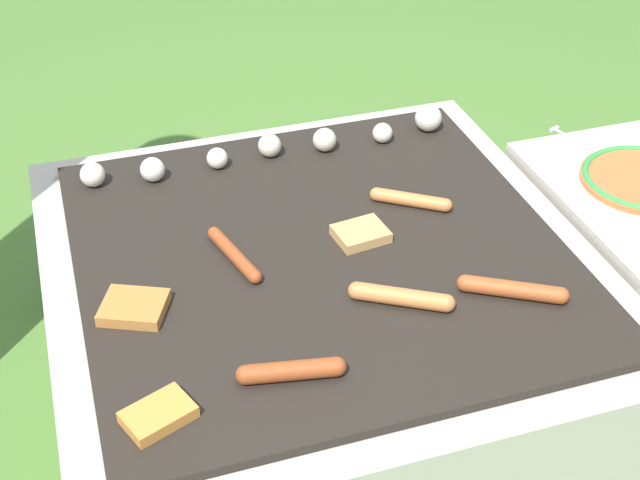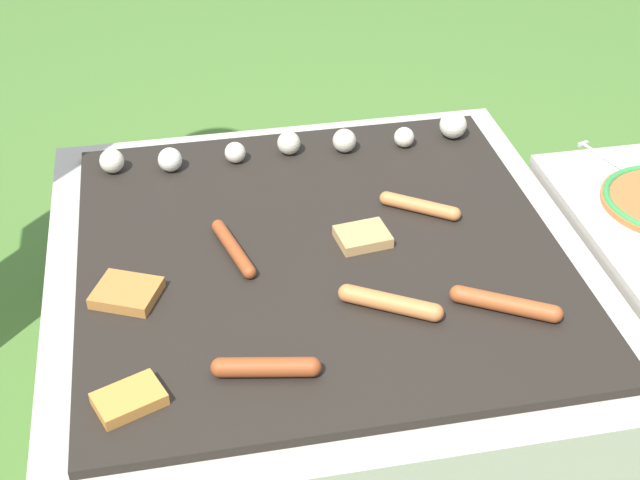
{
  "view_description": "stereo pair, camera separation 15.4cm",
  "coord_description": "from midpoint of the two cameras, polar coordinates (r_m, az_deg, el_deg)",
  "views": [
    {
      "loc": [
        -0.4,
        -1.23,
        1.33
      ],
      "look_at": [
        0.0,
        0.0,
        0.38
      ],
      "focal_mm": 50.0,
      "sensor_mm": 36.0,
      "label": 1
    },
    {
      "loc": [
        -0.25,
        -1.27,
        1.33
      ],
      "look_at": [
        0.0,
        0.0,
        0.38
      ],
      "focal_mm": 50.0,
      "sensor_mm": 36.0,
      "label": 2
    }
  ],
  "objects": [
    {
      "name": "ground_plane",
      "position": [
        1.85,
        -2.41,
        -9.58
      ],
      "size": [
        14.0,
        14.0,
        0.0
      ],
      "primitive_type": "plane",
      "color": "#47702D"
    },
    {
      "name": "grill",
      "position": [
        1.73,
        -2.56,
        -5.48
      ],
      "size": [
        0.99,
        0.99,
        0.36
      ],
      "color": "#B2AA9E",
      "rests_on": "ground_plane"
    },
    {
      "name": "side_ledge",
      "position": [
        1.97,
        17.19,
        -1.26
      ],
      "size": [
        0.38,
        0.5,
        0.36
      ],
      "color": "#B2AA9E",
      "rests_on": "ground_plane"
    },
    {
      "name": "sausage_front_left",
      "position": [
        1.73,
        3.29,
        2.51
      ],
      "size": [
        0.14,
        0.1,
        0.03
      ],
      "color": "#C6753D",
      "rests_on": "grill"
    },
    {
      "name": "sausage_back_right",
      "position": [
        1.49,
        2.27,
        -3.77
      ],
      "size": [
        0.16,
        0.11,
        0.03
      ],
      "color": "#C6753D",
      "rests_on": "grill"
    },
    {
      "name": "sausage_mid_right",
      "position": [
        1.36,
        -5.13,
        -8.46
      ],
      "size": [
        0.17,
        0.06,
        0.03
      ],
      "color": "#93421E",
      "rests_on": "grill"
    },
    {
      "name": "sausage_mid_left",
      "position": [
        1.6,
        -8.28,
        -1.02
      ],
      "size": [
        0.06,
        0.17,
        0.02
      ],
      "color": "#93421E",
      "rests_on": "grill"
    },
    {
      "name": "sausage_front_center",
      "position": [
        1.52,
        9.41,
        -3.24
      ],
      "size": [
        0.17,
        0.11,
        0.03
      ],
      "color": "#A34C23",
      "rests_on": "grill"
    },
    {
      "name": "bread_slice_right",
      "position": [
        1.64,
        -0.07,
        0.31
      ],
      "size": [
        0.1,
        0.09,
        0.02
      ],
      "color": "tan",
      "rests_on": "grill"
    },
    {
      "name": "bread_slice_left",
      "position": [
        1.34,
        -13.64,
        -10.96
      ],
      "size": [
        0.12,
        0.1,
        0.02
      ],
      "color": "#D18438",
      "rests_on": "grill"
    },
    {
      "name": "bread_slice_center",
      "position": [
        1.52,
        -14.7,
        -4.31
      ],
      "size": [
        0.13,
        0.12,
        0.02
      ],
      "color": "#B27033",
      "rests_on": "grill"
    },
    {
      "name": "mushroom_row",
      "position": [
        1.88,
        -4.73,
        6.01
      ],
      "size": [
        0.78,
        0.08,
        0.06
      ],
      "color": "beige",
      "rests_on": "grill"
    },
    {
      "name": "fork_utensil",
      "position": [
        1.98,
        14.38,
        5.88
      ],
      "size": [
        0.08,
        0.19,
        0.01
      ],
      "color": "silver",
      "rests_on": "side_ledge"
    }
  ]
}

